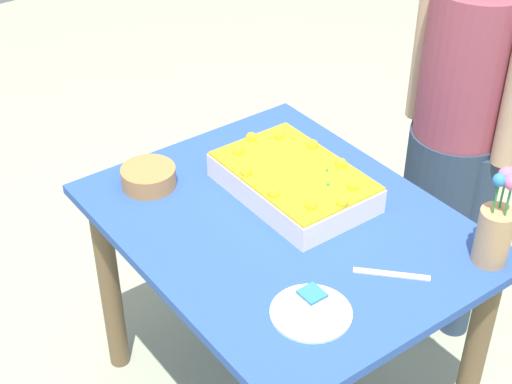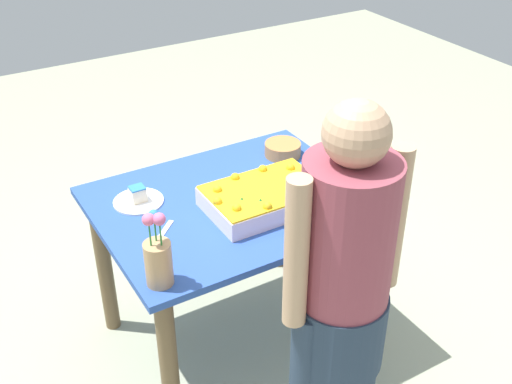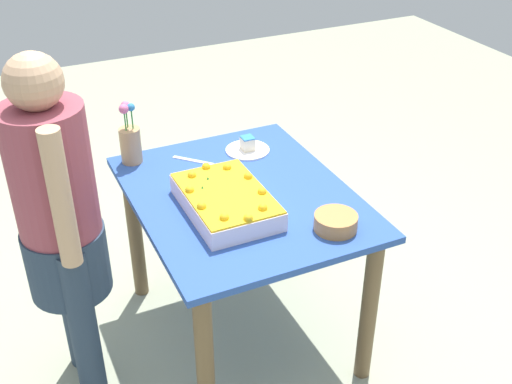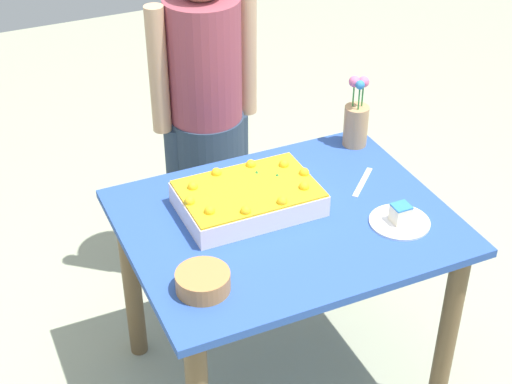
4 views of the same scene
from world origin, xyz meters
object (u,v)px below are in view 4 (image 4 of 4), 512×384
Objects in this scene: cake_knife at (363,182)px; person_standing at (205,104)px; serving_plate_with_slice at (400,219)px; flower_vase at (356,121)px; sheet_cake at (248,198)px; fruit_bowl at (203,281)px.

cake_knife is 0.14× the size of person_standing.
cake_knife is (0.01, 0.27, -0.02)m from serving_plate_with_slice.
serving_plate_with_slice is 0.99m from person_standing.
flower_vase is at bearing -157.65° from cake_knife.
flower_vase is at bearing 22.40° from sheet_cake.
serving_plate_with_slice is 0.14× the size of person_standing.
flower_vase is 1.72× the size of fruit_bowl.
fruit_bowl is (-0.86, -0.56, -0.07)m from flower_vase.
person_standing reaches higher than sheet_cake.
person_standing is at bearing 110.58° from serving_plate_with_slice.
sheet_cake is at bearing -46.60° from cake_knife.
serving_plate_with_slice is 0.73m from fruit_bowl.
cake_knife is at bearing 87.11° from serving_plate_with_slice.
flower_vase is 0.19× the size of person_standing.
fruit_bowl is 1.04m from person_standing.
flower_vase reaches higher than sheet_cake.
serving_plate_with_slice reaches higher than cake_knife.
flower_vase is (0.11, 0.25, 0.10)m from cake_knife.
person_standing is (0.09, 0.63, 0.04)m from sheet_cake.
fruit_bowl is (-0.30, -0.33, -0.01)m from sheet_cake.
fruit_bowl is (-0.74, -0.31, 0.03)m from cake_knife.
sheet_cake is at bearing -7.91° from person_standing.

